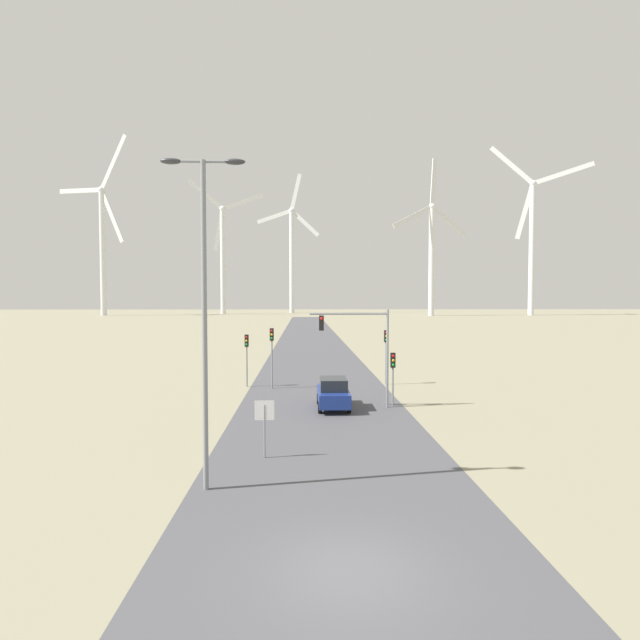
% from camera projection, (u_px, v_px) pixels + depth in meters
% --- Properties ---
extents(ground_plane, '(600.00, 600.00, 0.00)m').
position_uv_depth(ground_plane, '(349.00, 570.00, 12.01)').
color(ground_plane, gray).
extents(road_surface, '(10.00, 240.00, 0.01)m').
position_uv_depth(road_surface, '(312.00, 353.00, 59.94)').
color(road_surface, '#47474C').
rests_on(road_surface, ground).
extents(streetlamp, '(2.82, 0.32, 11.20)m').
position_uv_depth(streetlamp, '(204.00, 289.00, 16.77)').
color(streetlamp, gray).
rests_on(streetlamp, ground).
extents(stop_sign_near, '(0.81, 0.07, 2.37)m').
position_uv_depth(stop_sign_near, '(265.00, 418.00, 20.38)').
color(stop_sign_near, gray).
rests_on(stop_sign_near, ground).
extents(traffic_light_post_near_left, '(0.28, 0.34, 4.39)m').
position_uv_depth(traffic_light_post_near_left, '(272.00, 345.00, 36.20)').
color(traffic_light_post_near_left, gray).
rests_on(traffic_light_post_near_left, ground).
extents(traffic_light_post_near_right, '(0.28, 0.34, 3.26)m').
position_uv_depth(traffic_light_post_near_right, '(393.00, 367.00, 30.22)').
color(traffic_light_post_near_right, gray).
rests_on(traffic_light_post_near_right, ground).
extents(traffic_light_post_mid_left, '(0.28, 0.34, 3.88)m').
position_uv_depth(traffic_light_post_mid_left, '(247.00, 349.00, 36.92)').
color(traffic_light_post_mid_left, gray).
rests_on(traffic_light_post_mid_left, ground).
extents(traffic_light_post_mid_right, '(0.28, 0.34, 4.15)m').
position_uv_depth(traffic_light_post_mid_right, '(386.00, 345.00, 37.86)').
color(traffic_light_post_mid_right, gray).
rests_on(traffic_light_post_mid_right, ground).
extents(traffic_light_mast_overhead, '(4.73, 0.35, 5.89)m').
position_uv_depth(traffic_light_mast_overhead, '(360.00, 337.00, 29.75)').
color(traffic_light_mast_overhead, gray).
rests_on(traffic_light_mast_overhead, ground).
extents(car_approaching, '(1.88, 4.11, 1.83)m').
position_uv_depth(car_approaching, '(333.00, 393.00, 29.66)').
color(car_approaching, navy).
rests_on(car_approaching, ground).
extents(wind_turbine_far_left, '(33.28, 16.79, 69.19)m').
position_uv_depth(wind_turbine_far_left, '(103.00, 237.00, 195.83)').
color(wind_turbine_far_left, silver).
rests_on(wind_turbine_far_left, ground).
extents(wind_turbine_left, '(33.04, 3.76, 58.90)m').
position_uv_depth(wind_turbine_left, '(223.00, 249.00, 219.73)').
color(wind_turbine_left, silver).
rests_on(wind_turbine_left, ground).
extents(wind_turbine_center, '(29.34, 6.29, 64.45)m').
position_uv_depth(wind_turbine_center, '(292.00, 251.00, 232.20)').
color(wind_turbine_center, silver).
rests_on(wind_turbine_center, ground).
extents(wind_turbine_right, '(31.57, 10.46, 60.71)m').
position_uv_depth(wind_turbine_right, '(432.00, 248.00, 193.31)').
color(wind_turbine_right, silver).
rests_on(wind_turbine_right, ground).
extents(wind_turbine_far_right, '(35.86, 14.61, 68.63)m').
position_uv_depth(wind_turbine_far_right, '(532.00, 234.00, 198.68)').
color(wind_turbine_far_right, silver).
rests_on(wind_turbine_far_right, ground).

